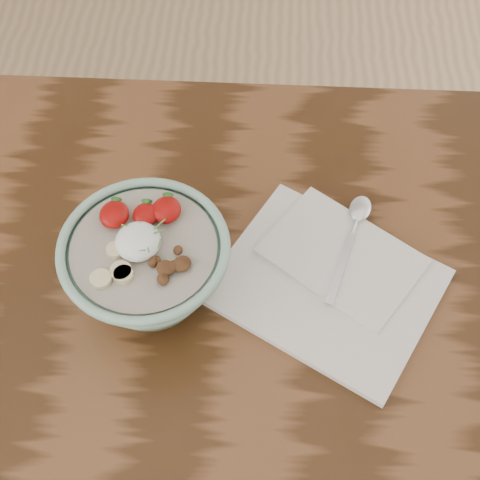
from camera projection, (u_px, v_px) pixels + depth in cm
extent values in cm
cube|color=#381F0E|center=(181.00, 336.00, 87.20)|extent=(160.00, 90.00, 4.00)
cylinder|color=#89B8A0|center=(153.00, 291.00, 87.92)|extent=(9.11, 9.11, 1.30)
torus|color=#89B8A0|center=(143.00, 247.00, 79.02)|extent=(20.72, 20.72, 1.19)
cylinder|color=#AA9D8C|center=(144.00, 250.00, 79.57)|extent=(17.57, 17.57, 1.08)
ellipsoid|color=white|center=(138.00, 242.00, 78.34)|extent=(5.44, 5.44, 2.99)
ellipsoid|color=#920806|center=(166.00, 210.00, 80.93)|extent=(3.59, 3.95, 1.97)
cone|color=#286623|center=(168.00, 198.00, 81.56)|extent=(1.40, 1.03, 1.52)
ellipsoid|color=#920806|center=(114.00, 214.00, 80.54)|extent=(3.63, 3.99, 2.00)
cone|color=#286623|center=(116.00, 202.00, 81.18)|extent=(1.40, 1.03, 1.52)
ellipsoid|color=#920806|center=(145.00, 215.00, 80.70)|extent=(3.09, 3.40, 1.70)
cone|color=#286623|center=(147.00, 204.00, 81.21)|extent=(1.40, 1.03, 1.52)
cylinder|color=beige|center=(121.00, 271.00, 76.87)|extent=(2.55, 2.55, 0.70)
cylinder|color=beige|center=(101.00, 279.00, 76.32)|extent=(2.49, 2.49, 0.70)
cylinder|color=beige|center=(115.00, 250.00, 78.46)|extent=(2.18, 2.18, 0.70)
cylinder|color=beige|center=(124.00, 274.00, 76.65)|extent=(2.29, 2.29, 0.70)
ellipsoid|color=#4F2B17|center=(182.00, 264.00, 77.04)|extent=(3.03, 3.06, 1.11)
ellipsoid|color=#4F2B17|center=(178.00, 250.00, 78.37)|extent=(1.15, 1.35, 0.70)
ellipsoid|color=#4F2B17|center=(172.00, 267.00, 76.91)|extent=(2.30, 2.34, 1.09)
ellipsoid|color=#4F2B17|center=(163.00, 279.00, 76.06)|extent=(1.65, 1.98, 1.04)
ellipsoid|color=#4F2B17|center=(165.00, 268.00, 76.75)|extent=(2.90, 2.94, 1.13)
ellipsoid|color=#4F2B17|center=(155.00, 260.00, 77.60)|extent=(1.93, 1.93, 0.70)
ellipsoid|color=#4F2B17|center=(153.00, 262.00, 77.41)|extent=(1.24, 1.58, 1.15)
cylinder|color=#53913D|center=(139.00, 226.00, 78.40)|extent=(0.34, 1.33, 0.23)
cylinder|color=#53913D|center=(135.00, 243.00, 77.10)|extent=(0.94, 1.84, 0.25)
cylinder|color=#53913D|center=(146.00, 236.00, 77.63)|extent=(1.02, 1.32, 0.23)
cylinder|color=#53913D|center=(134.00, 236.00, 77.61)|extent=(1.72, 0.38, 0.24)
cylinder|color=#53913D|center=(140.00, 233.00, 77.83)|extent=(1.59, 0.78, 0.24)
cylinder|color=#53913D|center=(157.00, 232.00, 77.92)|extent=(1.32, 0.79, 0.23)
cylinder|color=#53913D|center=(140.00, 251.00, 76.52)|extent=(1.42, 0.40, 0.23)
cylinder|color=#53913D|center=(127.00, 226.00, 78.42)|extent=(1.33, 0.37, 0.23)
cylinder|color=#53913D|center=(160.00, 224.00, 78.55)|extent=(1.32, 1.58, 0.25)
cylinder|color=#53913D|center=(159.00, 244.00, 77.04)|extent=(0.31, 1.27, 0.22)
cylinder|color=#53913D|center=(148.00, 248.00, 76.71)|extent=(0.53, 1.23, 0.22)
cylinder|color=#53913D|center=(150.00, 230.00, 78.07)|extent=(1.11, 1.39, 0.24)
cylinder|color=#53913D|center=(128.00, 237.00, 77.58)|extent=(0.37, 1.12, 0.22)
cube|color=silver|center=(326.00, 285.00, 88.51)|extent=(34.61, 32.66, 1.05)
cube|color=silver|center=(342.00, 256.00, 90.04)|extent=(24.15, 22.71, 0.63)
cube|color=silver|center=(341.00, 268.00, 88.42)|extent=(4.48, 11.31, 0.35)
cylinder|color=silver|center=(355.00, 225.00, 91.99)|extent=(1.56, 3.07, 0.70)
ellipsoid|color=silver|center=(360.00, 209.00, 93.36)|extent=(4.29, 5.30, 0.95)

